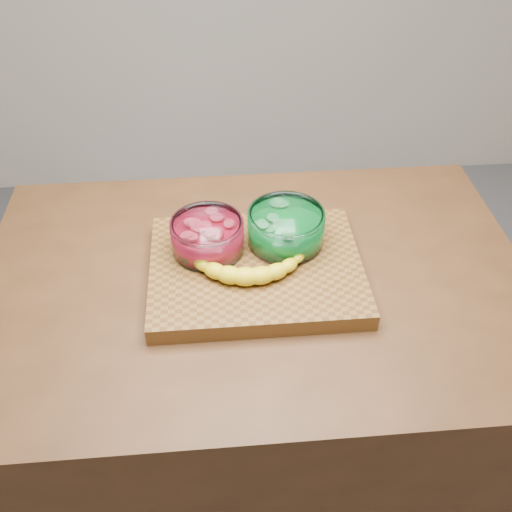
{
  "coord_description": "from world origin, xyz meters",
  "views": [
    {
      "loc": [
        -0.08,
        -0.89,
        1.75
      ],
      "look_at": [
        0.0,
        0.0,
        0.96
      ],
      "focal_mm": 40.0,
      "sensor_mm": 36.0,
      "label": 1
    }
  ],
  "objects": [
    {
      "name": "ground",
      "position": [
        0.0,
        0.0,
        0.0
      ],
      "size": [
        3.5,
        3.5,
        0.0
      ],
      "primitive_type": "plane",
      "color": "slate",
      "rests_on": "ground"
    },
    {
      "name": "counter",
      "position": [
        0.0,
        0.0,
        0.45
      ],
      "size": [
        1.2,
        0.8,
        0.9
      ],
      "primitive_type": "cube",
      "color": "#472A15",
      "rests_on": "ground"
    },
    {
      "name": "banana",
      "position": [
        -0.02,
        -0.02,
        0.96
      ],
      "size": [
        0.28,
        0.13,
        0.04
      ],
      "primitive_type": null,
      "color": "yellow",
      "rests_on": "cutting_board"
    },
    {
      "name": "bowl_green",
      "position": [
        0.07,
        0.07,
        0.98
      ],
      "size": [
        0.17,
        0.17,
        0.08
      ],
      "color": "white",
      "rests_on": "cutting_board"
    },
    {
      "name": "cutting_board",
      "position": [
        0.0,
        0.0,
        0.92
      ],
      "size": [
        0.45,
        0.35,
        0.04
      ],
      "primitive_type": "cube",
      "color": "brown",
      "rests_on": "counter"
    },
    {
      "name": "bowl_red",
      "position": [
        -0.1,
        0.05,
        0.98
      ],
      "size": [
        0.16,
        0.16,
        0.07
      ],
      "color": "white",
      "rests_on": "cutting_board"
    }
  ]
}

